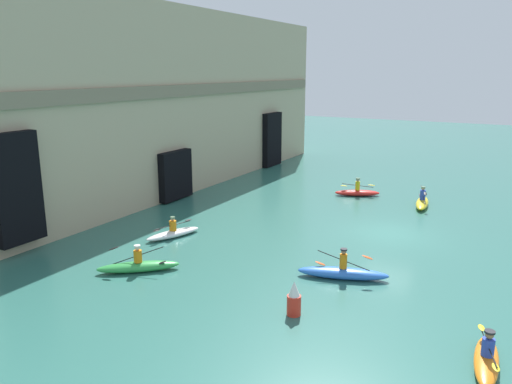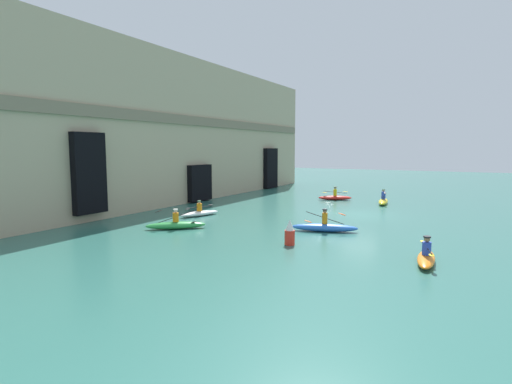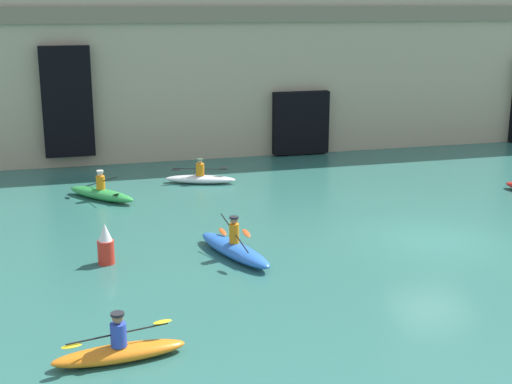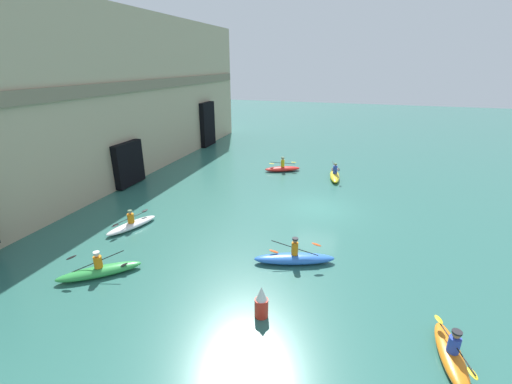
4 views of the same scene
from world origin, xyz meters
TOP-DOWN VIEW (x-y plane):
  - ground_plane at (0.00, 0.00)m, footprint 120.00×120.00m
  - cliff_bluff at (0.94, 16.62)m, footprint 40.10×5.99m
  - kayak_yellow at (6.14, -0.42)m, footprint 3.23×1.10m
  - kayak_red at (6.82, 3.87)m, footprint 2.04×2.99m
  - kayak_white at (-5.79, 9.26)m, footprint 3.04×1.69m
  - kayak_blue at (-6.54, 0.17)m, footprint 1.86×3.65m
  - kayak_orange at (-10.40, -5.40)m, footprint 2.87×0.87m
  - kayak_green at (-9.96, 7.78)m, footprint 2.70×3.01m
  - marker_buoy at (-10.26, 0.60)m, footprint 0.48×0.48m

SIDE VIEW (x-z plane):
  - ground_plane at x=0.00m, z-range 0.00..0.00m
  - kayak_white at x=-5.79m, z-range -0.31..0.74m
  - kayak_orange at x=-10.40m, z-range -0.32..0.78m
  - kayak_red at x=6.82m, z-range -0.36..0.83m
  - kayak_green at x=-9.96m, z-range -0.32..0.82m
  - kayak_blue at x=-6.54m, z-range -0.37..0.88m
  - kayak_yellow at x=6.14m, z-range -0.35..0.87m
  - marker_buoy at x=-10.26m, z-range -0.05..1.17m
  - cliff_bluff at x=0.94m, z-range -0.03..12.02m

